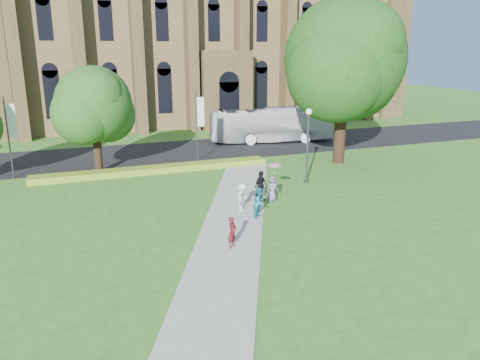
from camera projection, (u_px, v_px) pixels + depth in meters
name	position (u px, v px, depth m)	size (l,w,h in m)	color
ground	(240.00, 228.00, 24.77)	(160.00, 160.00, 0.00)	#2D6A1F
road	(162.00, 153.00, 42.76)	(160.00, 10.00, 0.02)	black
footpath	(234.00, 221.00, 25.67)	(3.20, 30.00, 0.04)	#B2B2A8
flower_hedge	(155.00, 169.00, 35.90)	(18.00, 1.40, 0.45)	gold
cathedral	(203.00, 18.00, 60.43)	(52.60, 18.25, 28.00)	brown
streetlamp	(308.00, 137.00, 32.31)	(0.44, 0.44, 5.24)	#38383D
large_tree	(344.00, 59.00, 36.87)	(9.60, 9.60, 13.20)	#332114
street_tree_1	(94.00, 104.00, 34.34)	(5.60, 5.60, 8.05)	#332114
banner_pole_0	(198.00, 122.00, 38.25)	(0.70, 0.10, 6.00)	#38383D
banner_pole_1	(10.00, 132.00, 33.44)	(0.70, 0.10, 6.00)	#38383D
tour_coach	(271.00, 125.00, 47.20)	(2.89, 12.33, 3.43)	white
pedestrian_0	(232.00, 232.00, 22.08)	(0.55, 0.36, 1.52)	#581419
pedestrian_1	(259.00, 202.00, 26.00)	(0.85, 0.66, 1.75)	teal
pedestrian_2	(242.00, 197.00, 27.15)	(1.05, 0.60, 1.63)	silver
pedestrian_3	(261.00, 186.00, 28.86)	(1.12, 0.47, 1.91)	black
pedestrian_4	(272.00, 189.00, 28.88)	(0.77, 0.50, 1.58)	slate
parasol	(275.00, 170.00, 28.72)	(0.82, 0.82, 0.72)	beige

